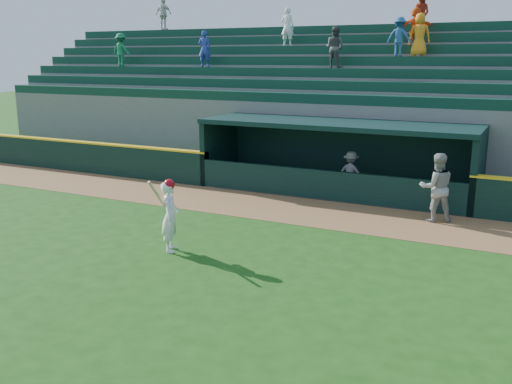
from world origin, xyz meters
TOP-DOWN VIEW (x-y plane):
  - ground at (0.00, 0.00)m, footprint 120.00×120.00m
  - warning_track at (0.00, 4.90)m, footprint 40.00×3.00m
  - field_wall_left at (-12.25, 6.55)m, footprint 15.50×0.30m
  - wall_stripe_left at (-12.25, 6.55)m, footprint 15.50×0.32m
  - dugout_player_front at (3.73, 5.58)m, footprint 1.18×1.08m
  - dugout_player_inside at (0.55, 7.70)m, footprint 1.02×0.66m
  - dugout at (0.00, 8.00)m, footprint 9.40×2.80m
  - stands at (0.01, 12.57)m, footprint 34.50×6.25m
  - batter_at_plate at (-1.53, 0.05)m, footprint 0.63×0.84m

SIDE VIEW (x-z plane):
  - ground at x=0.00m, z-range 0.00..0.00m
  - warning_track at x=0.00m, z-range 0.00..0.01m
  - field_wall_left at x=-12.25m, z-range 0.00..1.20m
  - dugout_player_inside at x=0.55m, z-range 0.00..1.48m
  - batter_at_plate at x=-1.53m, z-range 0.00..1.79m
  - dugout_player_front at x=3.73m, z-range 0.00..1.98m
  - wall_stripe_left at x=-12.25m, z-range 1.20..1.26m
  - dugout at x=0.00m, z-range 0.13..2.59m
  - stands at x=0.01m, z-range -1.41..6.21m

